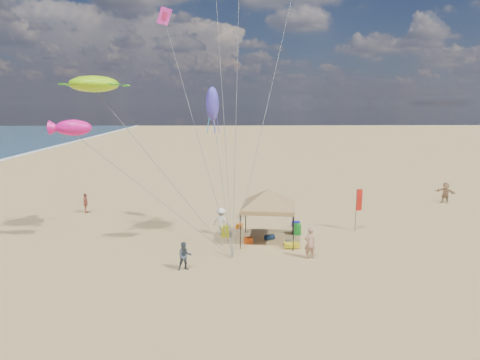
{
  "coord_description": "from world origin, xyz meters",
  "views": [
    {
      "loc": [
        -0.82,
        -21.55,
        8.55
      ],
      "look_at": [
        0.0,
        3.0,
        4.0
      ],
      "focal_mm": 31.1,
      "sensor_mm": 36.0,
      "label": 1
    }
  ],
  "objects": [
    {
      "name": "squid_kite",
      "position": [
        -1.71,
        6.02,
        8.5
      ],
      "size": [
        1.13,
        1.13,
        2.22
      ],
      "primitive_type": "ellipsoid",
      "rotation": [
        0.0,
        0.0,
        0.42
      ],
      "color": "#493DC4",
      "rests_on": "ground"
    },
    {
      "name": "person_near_a",
      "position": [
        3.8,
        0.38,
        0.89
      ],
      "size": [
        0.73,
        0.55,
        1.79
      ],
      "primitive_type": "imported",
      "rotation": [
        0.0,
        0.0,
        3.34
      ],
      "color": "tan",
      "rests_on": "ground"
    },
    {
      "name": "person_near_b",
      "position": [
        -3.0,
        -1.07,
        0.76
      ],
      "size": [
        0.87,
        0.76,
        1.52
      ],
      "primitive_type": "imported",
      "rotation": [
        0.0,
        0.0,
        0.29
      ],
      "color": "#39434E",
      "rests_on": "ground"
    },
    {
      "name": "beach_cart",
      "position": [
        3.06,
        2.04,
        0.2
      ],
      "size": [
        0.9,
        0.5,
        0.24
      ],
      "primitive_type": "cube",
      "color": "gold",
      "rests_on": "ground"
    },
    {
      "name": "ground",
      "position": [
        0.0,
        0.0,
        0.0
      ],
      "size": [
        280.0,
        280.0,
        0.0
      ],
      "primitive_type": "plane",
      "color": "tan",
      "rests_on": "ground"
    },
    {
      "name": "person_far_a",
      "position": [
        -11.95,
        10.71,
        0.79
      ],
      "size": [
        0.52,
        0.98,
        1.58
      ],
      "primitive_type": "imported",
      "rotation": [
        0.0,
        0.0,
        1.72
      ],
      "color": "#AC5842",
      "rests_on": "ground"
    },
    {
      "name": "stunt_kite_pink",
      "position": [
        -5.84,
        14.69,
        15.59
      ],
      "size": [
        1.24,
        1.47,
        1.25
      ],
      "primitive_type": "cube",
      "rotation": [
        0.44,
        0.0,
        1.01
      ],
      "color": "#FF32D5",
      "rests_on": "ground"
    },
    {
      "name": "crate_grey",
      "position": [
        2.96,
        2.71,
        0.14
      ],
      "size": [
        0.34,
        0.3,
        0.28
      ],
      "primitive_type": "cube",
      "color": "slate",
      "rests_on": "ground"
    },
    {
      "name": "person_near_c",
      "position": [
        -1.17,
        4.77,
        0.91
      ],
      "size": [
        1.33,
        1.03,
        1.82
      ],
      "primitive_type": "imported",
      "rotation": [
        0.0,
        0.0,
        2.81
      ],
      "color": "white",
      "rests_on": "ground"
    },
    {
      "name": "bag_navy",
      "position": [
        1.9,
        3.62,
        0.18
      ],
      "size": [
        0.69,
        0.54,
        0.36
      ],
      "primitive_type": "cylinder",
      "rotation": [
        0.0,
        1.57,
        0.35
      ],
      "color": "#0D213D",
      "rests_on": "ground"
    },
    {
      "name": "cooler_red",
      "position": [
        0.52,
        3.01,
        0.19
      ],
      "size": [
        0.54,
        0.38,
        0.38
      ],
      "primitive_type": "cube",
      "color": "#C1440F",
      "rests_on": "ground"
    },
    {
      "name": "fish_kite",
      "position": [
        -9.37,
        2.13,
        7.2
      ],
      "size": [
        2.13,
        1.23,
        0.9
      ],
      "primitive_type": "ellipsoid",
      "rotation": [
        0.0,
        0.0,
        -0.11
      ],
      "color": "#F11389",
      "rests_on": "ground"
    },
    {
      "name": "canopy_tent",
      "position": [
        1.76,
        3.36,
        3.24
      ],
      "size": [
        6.24,
        6.24,
        3.89
      ],
      "color": "black",
      "rests_on": "ground"
    },
    {
      "name": "chair_green",
      "position": [
        3.81,
        4.72,
        0.35
      ],
      "size": [
        0.5,
        0.5,
        0.7
      ],
      "primitive_type": "cube",
      "color": "#177F21",
      "rests_on": "ground"
    },
    {
      "name": "cooler_blue",
      "position": [
        4.04,
        6.44,
        0.19
      ],
      "size": [
        0.54,
        0.38,
        0.38
      ],
      "primitive_type": "cube",
      "color": "#1416A9",
      "rests_on": "ground"
    },
    {
      "name": "chair_yellow",
      "position": [
        -0.9,
        4.42,
        0.35
      ],
      "size": [
        0.5,
        0.5,
        0.7
      ],
      "primitive_type": "cube",
      "color": "#C6D117",
      "rests_on": "ground"
    },
    {
      "name": "turtle_kite",
      "position": [
        -8.46,
        3.39,
        9.64
      ],
      "size": [
        3.54,
        3.26,
        0.95
      ],
      "primitive_type": "ellipsoid",
      "rotation": [
        0.0,
        0.0,
        0.43
      ],
      "color": "#92E60C",
      "rests_on": "ground"
    },
    {
      "name": "feather_flag",
      "position": [
        8.06,
        5.38,
        1.97
      ],
      "size": [
        0.44,
        0.15,
        2.94
      ],
      "color": "black",
      "rests_on": "ground"
    },
    {
      "name": "bag_orange",
      "position": [
        0.06,
        6.2,
        0.18
      ],
      "size": [
        0.54,
        0.69,
        0.36
      ],
      "primitive_type": "cylinder",
      "rotation": [
        0.0,
        1.57,
        1.22
      ],
      "color": "orange",
      "rests_on": "ground"
    },
    {
      "name": "person_far_c",
      "position": [
        18.19,
        13.06,
        0.92
      ],
      "size": [
        1.58,
        1.61,
        1.85
      ],
      "primitive_type": "imported",
      "rotation": [
        0.0,
        0.0,
        5.48
      ],
      "color": "tan",
      "rests_on": "ground"
    }
  ]
}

